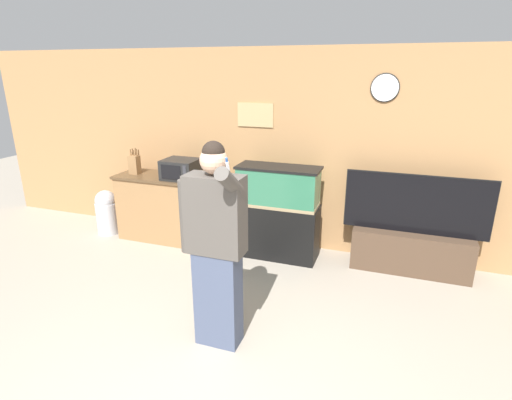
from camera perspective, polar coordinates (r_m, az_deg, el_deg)
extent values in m
cube|color=#A87A4C|center=(5.23, 6.92, 6.73)|extent=(10.00, 0.06, 2.60)
cube|color=tan|center=(5.30, -0.09, 12.05)|extent=(0.49, 0.02, 0.31)
cylinder|color=white|center=(4.98, 17.95, 15.01)|extent=(0.30, 0.03, 0.30)
cylinder|color=black|center=(4.98, 17.95, 15.02)|extent=(0.33, 0.01, 0.33)
cube|color=olive|center=(5.73, -11.66, -1.37)|extent=(1.56, 0.54, 0.89)
cube|color=#513A24|center=(5.60, -11.96, 3.10)|extent=(1.60, 0.58, 0.03)
cube|color=black|center=(5.43, -10.66, 4.36)|extent=(0.46, 0.39, 0.26)
cube|color=black|center=(5.29, -12.08, 3.88)|extent=(0.28, 0.01, 0.18)
cube|color=#2D2D33|center=(5.19, -10.17, 3.73)|extent=(0.05, 0.01, 0.21)
cube|color=olive|center=(5.85, -16.96, 4.83)|extent=(0.14, 0.11, 0.26)
cylinder|color=brown|center=(5.84, -17.47, 6.52)|extent=(0.02, 0.02, 0.09)
cylinder|color=brown|center=(5.82, -17.08, 6.44)|extent=(0.02, 0.02, 0.07)
cylinder|color=brown|center=(5.79, -16.71, 6.54)|extent=(0.02, 0.02, 0.10)
cylinder|color=brown|center=(5.88, -17.22, 6.62)|extent=(0.02, 0.02, 0.09)
cylinder|color=brown|center=(5.85, -16.84, 6.65)|extent=(0.02, 0.02, 0.10)
cylinder|color=brown|center=(5.82, -16.44, 6.54)|extent=(0.02, 0.02, 0.08)
cube|color=black|center=(5.16, 3.10, -4.41)|extent=(1.03, 0.42, 0.70)
cube|color=#937F5B|center=(5.03, 3.17, -0.55)|extent=(1.00, 0.41, 0.04)
cube|color=#2D6B4C|center=(4.96, 3.21, 1.98)|extent=(0.99, 0.40, 0.48)
cube|color=black|center=(4.90, 3.26, 4.63)|extent=(1.03, 0.42, 0.03)
cube|color=#4C3828|center=(5.17, 21.17, -6.85)|extent=(1.36, 0.40, 0.50)
cube|color=black|center=(4.96, 21.94, -0.66)|extent=(1.60, 0.05, 0.68)
cube|color=black|center=(4.99, 21.93, -0.56)|extent=(1.63, 0.01, 0.71)
cube|color=#424C66|center=(3.58, -5.41, -13.75)|extent=(0.38, 0.21, 0.88)
cube|color=#4C4742|center=(3.24, -5.81, -2.12)|extent=(0.48, 0.23, 0.66)
sphere|color=tan|center=(3.11, -6.07, 5.68)|extent=(0.22, 0.22, 0.22)
sphere|color=black|center=(3.10, -6.11, 6.77)|extent=(0.18, 0.18, 0.18)
cylinder|color=#4C4742|center=(3.37, -9.83, -2.31)|extent=(0.12, 0.12, 0.63)
cylinder|color=#4C4742|center=(2.94, -3.82, 2.59)|extent=(0.11, 0.35, 0.29)
cylinder|color=white|center=(2.90, -4.02, 4.51)|extent=(0.02, 0.06, 0.11)
cylinder|color=#2856B2|center=(2.86, -4.20, 5.59)|extent=(0.02, 0.03, 0.05)
cylinder|color=#B7B7BC|center=(6.30, -20.43, -2.42)|extent=(0.32, 0.32, 0.47)
sphere|color=#ADADB2|center=(6.22, -20.71, -0.06)|extent=(0.30, 0.30, 0.30)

